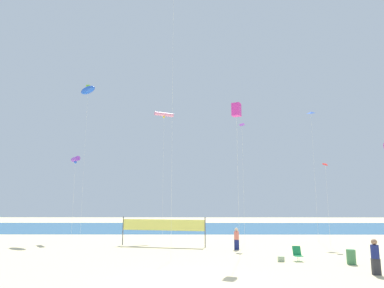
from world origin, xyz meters
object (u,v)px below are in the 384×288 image
(volleyball_net, at_px, (163,226))
(kite_violet_tube, at_px, (76,159))
(kite_pink_tube, at_px, (164,115))
(kite_blue_inflatable, at_px, (88,90))
(folding_beach_chair, at_px, (297,253))
(kite_red_diamond, at_px, (326,166))
(beach_handbag, at_px, (281,259))
(trash_barrel, at_px, (351,257))
(beachgoer_coral_shirt, at_px, (236,238))
(beachgoer_navy_shirt, at_px, (375,256))
(kite_violet_diamond, at_px, (242,128))
(kite_magenta_box, at_px, (236,110))
(kite_blue_diamond, at_px, (311,114))

(volleyball_net, relative_size, kite_violet_tube, 0.88)
(kite_pink_tube, height_order, kite_blue_inflatable, kite_blue_inflatable)
(folding_beach_chair, height_order, kite_red_diamond, kite_red_diamond)
(folding_beach_chair, height_order, kite_blue_inflatable, kite_blue_inflatable)
(folding_beach_chair, relative_size, kite_pink_tube, 0.07)
(kite_blue_inflatable, distance_m, kite_violet_tube, 8.78)
(beach_handbag, xyz_separation_m, kite_pink_tube, (-8.77, 14.42, 12.97))
(trash_barrel, relative_size, volleyball_net, 0.12)
(beachgoer_coral_shirt, relative_size, trash_barrel, 1.94)
(beachgoer_navy_shirt, xyz_separation_m, kite_violet_diamond, (-4.84, 13.02, 9.57))
(beach_handbag, bearing_deg, kite_violet_diamond, 95.58)
(beach_handbag, relative_size, kite_magenta_box, 0.04)
(folding_beach_chair, height_order, kite_magenta_box, kite_magenta_box)
(kite_magenta_box, bearing_deg, beach_handbag, -19.85)
(kite_pink_tube, height_order, kite_magenta_box, kite_pink_tube)
(kite_violet_diamond, bearing_deg, kite_blue_diamond, 10.32)
(volleyball_net, relative_size, kite_blue_diamond, 0.57)
(kite_blue_inflatable, distance_m, kite_magenta_box, 21.05)
(trash_barrel, height_order, kite_blue_diamond, kite_blue_diamond)
(kite_blue_inflatable, xyz_separation_m, kite_red_diamond, (23.14, -7.74, -9.36))
(volleyball_net, bearing_deg, folding_beach_chair, -36.46)
(kite_violet_tube, bearing_deg, kite_pink_tube, 19.96)
(beach_handbag, distance_m, kite_violet_tube, 22.00)
(folding_beach_chair, height_order, kite_blue_diamond, kite_blue_diamond)
(folding_beach_chair, bearing_deg, kite_red_diamond, 56.66)
(beach_handbag, height_order, kite_magenta_box, kite_magenta_box)
(kite_violet_diamond, distance_m, kite_blue_inflatable, 18.13)
(kite_violet_tube, bearing_deg, volleyball_net, -24.93)
(kite_violet_diamond, bearing_deg, folding_beach_chair, -77.23)
(folding_beach_chair, relative_size, kite_blue_diamond, 0.07)
(trash_barrel, height_order, kite_blue_inflatable, kite_blue_inflatable)
(kite_magenta_box, bearing_deg, kite_blue_diamond, 48.32)
(volleyball_net, distance_m, kite_magenta_box, 11.79)
(volleyball_net, height_order, kite_blue_inflatable, kite_blue_inflatable)
(beachgoer_navy_shirt, height_order, folding_beach_chair, beachgoer_navy_shirt)
(beachgoer_coral_shirt, bearing_deg, trash_barrel, -39.85)
(kite_magenta_box, distance_m, kite_red_diamond, 10.61)
(kite_blue_diamond, distance_m, kite_violet_diamond, 7.34)
(beachgoer_navy_shirt, height_order, kite_violet_diamond, kite_violet_diamond)
(kite_blue_diamond, bearing_deg, kite_magenta_box, -131.68)
(kite_blue_inflatable, bearing_deg, beach_handbag, -39.73)
(trash_barrel, bearing_deg, volleyball_net, 146.63)
(beach_handbag, distance_m, kite_blue_inflatable, 27.61)
(beachgoer_coral_shirt, relative_size, kite_blue_diamond, 0.13)
(beachgoer_coral_shirt, bearing_deg, kite_pink_tube, 130.34)
(folding_beach_chair, distance_m, kite_magenta_box, 10.18)
(kite_blue_inflatable, height_order, kite_magenta_box, kite_blue_inflatable)
(folding_beach_chair, xyz_separation_m, kite_red_diamond, (4.63, 6.41, 6.17))
(volleyball_net, bearing_deg, kite_blue_inflatable, 141.75)
(kite_red_diamond, bearing_deg, beach_handbag, -130.57)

